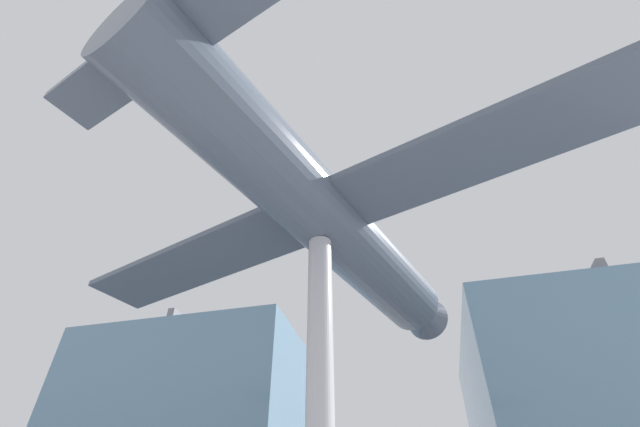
# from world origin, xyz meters

# --- Properties ---
(support_pylon_central) EXTENTS (0.57, 0.57, 7.71)m
(support_pylon_central) POSITION_xyz_m (0.00, 0.00, 3.85)
(support_pylon_central) COLOR #B7B7BC
(support_pylon_central) RESTS_ON ground_plane
(suspended_airplane) EXTENTS (16.58, 14.16, 2.90)m
(suspended_airplane) POSITION_xyz_m (0.11, 0.31, 8.64)
(suspended_airplane) COLOR #4C5666
(suspended_airplane) RESTS_ON support_pylon_central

